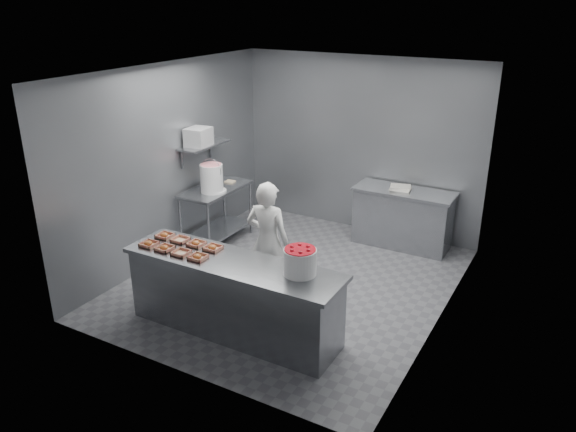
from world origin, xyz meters
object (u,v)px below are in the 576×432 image
at_px(tray_0, 149,244).
at_px(tray_6, 196,243).
at_px(worker, 268,241).
at_px(tray_7, 213,248).
at_px(tray_4, 165,235).
at_px(tray_3, 198,257).
at_px(strawberry_tub, 300,261).
at_px(prep_table, 217,207).
at_px(tray_1, 165,248).
at_px(tray_2, 181,253).
at_px(appliance, 198,137).
at_px(glaze_bucket, 212,178).
at_px(service_counter, 234,296).
at_px(tray_5, 180,240).
at_px(back_counter, 402,218).

xyz_separation_m(tray_0, tray_6, (0.48, 0.28, 0.00)).
bearing_deg(worker, tray_7, 62.54).
bearing_deg(tray_4, worker, 35.64).
distance_m(tray_3, tray_6, 0.37).
distance_m(tray_0, strawberry_tub, 1.90).
relative_size(prep_table, tray_1, 6.40).
bearing_deg(prep_table, tray_1, -68.99).
xyz_separation_m(tray_2, appliance, (-1.22, 1.96, 0.78)).
xyz_separation_m(tray_3, tray_4, (-0.72, 0.28, 0.00)).
xyz_separation_m(prep_table, glaze_bucket, (0.07, -0.17, 0.53)).
distance_m(tray_3, strawberry_tub, 1.20).
bearing_deg(tray_3, tray_1, 180.00).
bearing_deg(strawberry_tub, service_counter, -173.06).
bearing_deg(tray_5, tray_2, -49.30).
relative_size(glaze_bucket, appliance, 1.46).
bearing_deg(glaze_bucket, prep_table, 111.38).
xyz_separation_m(tray_6, tray_7, (0.24, 0.00, 0.00)).
bearing_deg(tray_5, appliance, 120.06).
bearing_deg(tray_0, tray_6, 30.17).
height_order(tray_2, tray_5, same).
bearing_deg(service_counter, tray_4, 172.69).
height_order(tray_3, appliance, appliance).
bearing_deg(tray_7, tray_4, 180.00).
bearing_deg(service_counter, tray_6, 167.06).
distance_m(back_counter, tray_4, 3.72).
height_order(back_counter, tray_3, tray_3).
bearing_deg(strawberry_tub, tray_5, 178.52).
bearing_deg(tray_3, worker, 73.47).
height_order(prep_table, tray_4, tray_4).
bearing_deg(service_counter, tray_1, -170.65).
relative_size(tray_6, worker, 0.12).
relative_size(prep_table, tray_2, 6.40).
bearing_deg(tray_5, prep_table, 113.99).
bearing_deg(tray_0, back_counter, 59.61).
distance_m(back_counter, appliance, 3.31).
relative_size(back_counter, tray_5, 8.01).
bearing_deg(glaze_bucket, service_counter, -48.32).
height_order(tray_0, worker, worker).
distance_m(tray_6, appliance, 2.22).
distance_m(back_counter, tray_3, 3.65).
bearing_deg(tray_5, worker, 43.27).
distance_m(prep_table, tray_5, 2.01).
distance_m(tray_3, tray_7, 0.28).
bearing_deg(tray_5, tray_7, -0.00).
bearing_deg(tray_2, tray_0, -180.00).
relative_size(tray_3, tray_6, 1.00).
relative_size(tray_4, tray_6, 1.00).
height_order(strawberry_tub, glaze_bucket, glaze_bucket).
height_order(tray_1, appliance, appliance).
bearing_deg(back_counter, tray_1, -117.27).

